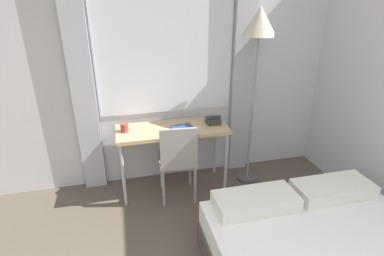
{
  "coord_description": "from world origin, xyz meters",
  "views": [
    {
      "loc": [
        -0.6,
        -0.02,
        2.05
      ],
      "look_at": [
        0.03,
        2.55,
        0.92
      ],
      "focal_mm": 28.0,
      "sensor_mm": 36.0,
      "label": 1
    }
  ],
  "objects_px": {
    "desk_chair": "(178,157)",
    "standing_lamp": "(259,33)",
    "desk": "(172,134)",
    "telephone": "(213,120)",
    "mug": "(125,128)",
    "book": "(182,128)"
  },
  "relations": [
    {
      "from": "desk_chair",
      "to": "standing_lamp",
      "type": "bearing_deg",
      "value": 15.69
    },
    {
      "from": "desk",
      "to": "mug",
      "type": "relative_size",
      "value": 13.59
    },
    {
      "from": "desk_chair",
      "to": "standing_lamp",
      "type": "height_order",
      "value": "standing_lamp"
    },
    {
      "from": "desk_chair",
      "to": "standing_lamp",
      "type": "distance_m",
      "value": 1.53
    },
    {
      "from": "standing_lamp",
      "to": "book",
      "type": "bearing_deg",
      "value": -178.83
    },
    {
      "from": "desk",
      "to": "book",
      "type": "height_order",
      "value": "book"
    },
    {
      "from": "telephone",
      "to": "mug",
      "type": "distance_m",
      "value": 0.98
    },
    {
      "from": "standing_lamp",
      "to": "mug",
      "type": "relative_size",
      "value": 22.43
    },
    {
      "from": "standing_lamp",
      "to": "telephone",
      "type": "xyz_separation_m",
      "value": [
        -0.45,
        0.05,
        -0.94
      ]
    },
    {
      "from": "desk_chair",
      "to": "book",
      "type": "distance_m",
      "value": 0.32
    },
    {
      "from": "desk",
      "to": "standing_lamp",
      "type": "xyz_separation_m",
      "value": [
        0.92,
        -0.04,
        1.05
      ]
    },
    {
      "from": "book",
      "to": "desk_chair",
      "type": "bearing_deg",
      "value": -118.0
    },
    {
      "from": "desk",
      "to": "desk_chair",
      "type": "distance_m",
      "value": 0.28
    },
    {
      "from": "book",
      "to": "mug",
      "type": "bearing_deg",
      "value": 173.2
    },
    {
      "from": "standing_lamp",
      "to": "book",
      "type": "distance_m",
      "value": 1.26
    },
    {
      "from": "desk",
      "to": "standing_lamp",
      "type": "distance_m",
      "value": 1.39
    },
    {
      "from": "desk_chair",
      "to": "telephone",
      "type": "height_order",
      "value": "desk_chair"
    },
    {
      "from": "desk_chair",
      "to": "book",
      "type": "xyz_separation_m",
      "value": [
        0.09,
        0.17,
        0.26
      ]
    },
    {
      "from": "desk_chair",
      "to": "book",
      "type": "bearing_deg",
      "value": 66.21
    },
    {
      "from": "desk_chair",
      "to": "telephone",
      "type": "relative_size",
      "value": 5.34
    },
    {
      "from": "book",
      "to": "telephone",
      "type": "bearing_deg",
      "value": 10.23
    },
    {
      "from": "mug",
      "to": "desk",
      "type": "bearing_deg",
      "value": -2.02
    }
  ]
}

